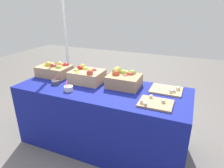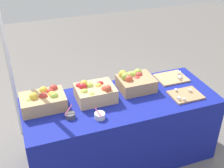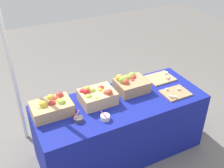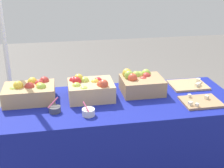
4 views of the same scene
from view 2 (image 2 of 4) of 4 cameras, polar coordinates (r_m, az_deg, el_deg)
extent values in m
plane|color=slate|center=(3.30, 1.62, -13.80)|extent=(10.00, 10.00, 0.00)
cube|color=navy|center=(3.06, 1.72, -8.84)|extent=(1.90, 0.76, 0.74)
cube|color=tan|center=(2.76, -13.37, -3.42)|extent=(0.40, 0.28, 0.13)
sphere|color=#B2332D|center=(2.72, -13.32, -2.45)|extent=(0.08, 0.08, 0.08)
sphere|color=gold|center=(2.71, -15.17, -2.43)|extent=(0.08, 0.08, 0.08)
sphere|color=#B2C64C|center=(2.74, -15.15, -3.01)|extent=(0.08, 0.08, 0.08)
sphere|color=#B2332D|center=(2.82, -11.38, -0.89)|extent=(0.08, 0.08, 0.08)
sphere|color=gold|center=(2.81, -13.33, -1.25)|extent=(0.08, 0.08, 0.08)
sphere|color=#B2332D|center=(2.78, -12.02, -1.64)|extent=(0.08, 0.08, 0.08)
sphere|color=#99B742|center=(2.70, -11.29, -2.41)|extent=(0.08, 0.08, 0.08)
sphere|color=#B2C64C|center=(2.72, -15.80, -3.34)|extent=(0.08, 0.08, 0.08)
sphere|color=gold|center=(2.75, -11.72, -2.18)|extent=(0.08, 0.08, 0.08)
cube|color=tan|center=(2.81, -3.28, -1.80)|extent=(0.37, 0.29, 0.14)
sphere|color=gold|center=(2.79, -5.54, 0.04)|extent=(0.08, 0.08, 0.08)
sphere|color=gold|center=(2.80, -2.70, -0.55)|extent=(0.08, 0.08, 0.08)
sphere|color=#B2C64C|center=(2.72, -5.45, -1.69)|extent=(0.08, 0.08, 0.08)
sphere|color=red|center=(2.81, -6.44, -0.46)|extent=(0.08, 0.08, 0.08)
sphere|color=red|center=(2.84, -2.32, -0.12)|extent=(0.08, 0.08, 0.08)
sphere|color=red|center=(2.77, -5.74, -0.54)|extent=(0.08, 0.08, 0.08)
sphere|color=#D14C33|center=(2.74, -1.35, -1.02)|extent=(0.08, 0.08, 0.08)
sphere|color=#B2C64C|center=(2.80, -4.45, -0.37)|extent=(0.08, 0.08, 0.08)
sphere|color=#D14C33|center=(2.71, -0.85, -0.94)|extent=(0.08, 0.08, 0.08)
sphere|color=#B2C64C|center=(2.68, -3.99, -2.34)|extent=(0.08, 0.08, 0.08)
cube|color=tan|center=(2.98, 4.75, 0.10)|extent=(0.35, 0.29, 0.13)
sphere|color=gold|center=(2.96, 2.11, 1.96)|extent=(0.08, 0.08, 0.08)
sphere|color=#B2332D|center=(2.97, 4.89, 0.81)|extent=(0.08, 0.08, 0.08)
sphere|color=#D14C33|center=(2.89, 3.30, 0.97)|extent=(0.08, 0.08, 0.08)
sphere|color=#99B742|center=(2.91, 2.64, 1.46)|extent=(0.08, 0.08, 0.08)
sphere|color=#B2C64C|center=(3.01, 4.10, 1.76)|extent=(0.08, 0.08, 0.08)
sphere|color=#99B742|center=(2.99, 3.61, 1.70)|extent=(0.08, 0.08, 0.08)
sphere|color=#B2332D|center=(3.01, 5.27, 1.60)|extent=(0.08, 0.08, 0.08)
sphere|color=#99B742|center=(3.05, 5.09, 2.28)|extent=(0.08, 0.08, 0.08)
cube|color=tan|center=(2.98, 14.24, -2.10)|extent=(0.31, 0.24, 0.02)
cube|color=beige|center=(2.86, 12.98, -2.77)|extent=(0.03, 0.03, 0.03)
cube|color=beige|center=(3.02, 15.00, -1.24)|extent=(0.04, 0.04, 0.03)
cube|color=beige|center=(2.87, 13.97, -2.93)|extent=(0.04, 0.04, 0.03)
cube|color=beige|center=(2.99, 12.43, -1.19)|extent=(0.03, 0.03, 0.03)
cube|color=tan|center=(3.25, 11.56, 1.18)|extent=(0.32, 0.26, 0.02)
cube|color=beige|center=(3.21, 13.07, 1.13)|extent=(0.04, 0.04, 0.03)
cube|color=beige|center=(3.31, 13.01, 2.14)|extent=(0.05, 0.05, 0.03)
cube|color=beige|center=(3.25, 13.29, 1.41)|extent=(0.03, 0.03, 0.03)
cylinder|color=#4C4C51|center=(2.61, -8.22, -6.13)|extent=(0.09, 0.09, 0.04)
cylinder|color=#EA598C|center=(2.60, -8.58, -5.10)|extent=(0.09, 0.06, 0.07)
cylinder|color=silver|center=(2.58, -2.41, -6.22)|extent=(0.10, 0.10, 0.05)
cylinder|color=#EA598C|center=(2.54, -2.76, -5.51)|extent=(0.04, 0.08, 0.06)
cylinder|color=white|center=(3.21, -19.97, 5.61)|extent=(0.04, 0.04, 2.11)
camera|label=1|loc=(1.96, 51.49, -3.80)|focal=31.44mm
camera|label=3|loc=(0.32, -103.52, 19.40)|focal=42.92mm
camera|label=4|loc=(0.66, 47.86, -34.55)|focal=48.80mm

